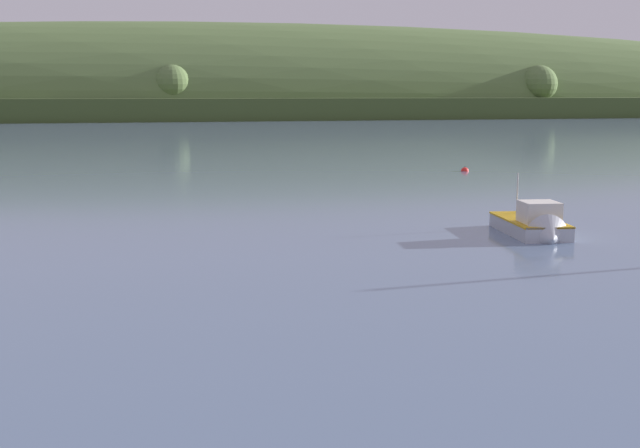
{
  "coord_description": "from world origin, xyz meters",
  "views": [
    {
      "loc": [
        -7.85,
        2.19,
        6.41
      ],
      "look_at": [
        -1.63,
        31.14,
        1.68
      ],
      "focal_mm": 46.55,
      "sensor_mm": 36.0,
      "label": 1
    }
  ],
  "objects": [
    {
      "name": "far_shoreline_hill",
      "position": [
        20.32,
        219.01,
        0.29
      ],
      "size": [
        562.75,
        80.15,
        48.15
      ],
      "rotation": [
        0.0,
        0.0,
        0.03
      ],
      "color": "#3C4E24",
      "rests_on": "ground"
    },
    {
      "name": "fishing_boat_moored",
      "position": [
        9.31,
        36.1,
        0.38
      ],
      "size": [
        2.72,
        5.54,
        3.37
      ],
      "rotation": [
        0.0,
        0.0,
        4.61
      ],
      "color": "#ADB2BC",
      "rests_on": "ground"
    },
    {
      "name": "mooring_buoy_off_fishing_boat",
      "position": [
        17.95,
        65.82,
        0.0
      ],
      "size": [
        0.64,
        0.64,
        0.72
      ],
      "color": "red",
      "rests_on": "ground"
    }
  ]
}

